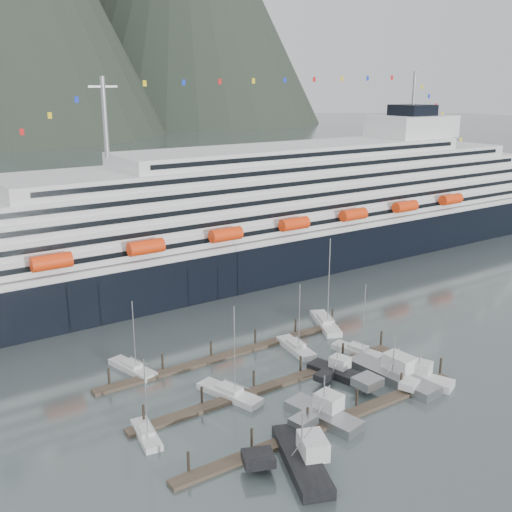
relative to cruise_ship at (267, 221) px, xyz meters
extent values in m
plane|color=#4C5A5A|center=(-30.03, -54.94, -12.04)|extent=(1600.00, 1600.00, 0.00)
cube|color=black|center=(-5.03, 0.06, -8.04)|extent=(210.00, 28.00, 12.00)
cube|color=silver|center=(-5.03, 0.06, -1.54)|extent=(205.80, 27.44, 1.50)
cube|color=silver|center=(-0.03, 0.06, 1.06)|extent=(185.00, 26.00, 3.20)
cube|color=black|center=(-0.03, -12.99, 1.22)|extent=(175.75, 0.20, 1.00)
cube|color=silver|center=(1.97, 0.06, 4.26)|extent=(180.00, 25.00, 3.20)
cube|color=black|center=(1.97, -12.49, 4.42)|extent=(171.00, 0.20, 1.00)
cube|color=silver|center=(3.97, 0.06, 7.46)|extent=(172.00, 24.00, 3.20)
cube|color=black|center=(3.97, -11.99, 7.62)|extent=(163.40, 0.20, 1.00)
cube|color=silver|center=(5.97, 0.06, 10.66)|extent=(160.00, 23.00, 3.20)
cube|color=black|center=(5.97, -11.49, 10.82)|extent=(152.00, 0.20, 1.00)
cube|color=silver|center=(7.97, 0.06, 13.76)|extent=(140.00, 22.00, 3.00)
cube|color=black|center=(7.97, -10.99, 13.91)|extent=(133.00, 0.20, 1.00)
cube|color=silver|center=(9.97, 0.06, 16.76)|extent=(95.00, 20.00, 3.00)
cube|color=black|center=(9.97, -9.99, 16.91)|extent=(90.25, 0.20, 1.00)
cube|color=silver|center=(49.97, 0.06, 21.26)|extent=(22.00, 16.00, 6.00)
cube|color=black|center=(49.97, 0.06, 25.76)|extent=(10.00, 10.00, 3.00)
cylinder|color=gray|center=(-40.03, 0.06, 26.26)|extent=(1.00, 1.00, 16.00)
cylinder|color=gray|center=(49.97, 0.06, 31.26)|extent=(0.80, 0.80, 10.00)
cylinder|color=#FD390D|center=(-57.03, -14.94, 2.46)|extent=(7.00, 2.80, 2.80)
cylinder|color=#FD390D|center=(-39.03, -14.94, 2.46)|extent=(7.00, 2.80, 2.80)
cylinder|color=#FD390D|center=(-21.03, -14.94, 2.46)|extent=(7.00, 2.80, 2.80)
cylinder|color=#FD390D|center=(-3.03, -14.94, 2.46)|extent=(7.00, 2.80, 2.80)
cylinder|color=#FD390D|center=(14.97, -14.94, 2.46)|extent=(7.00, 2.80, 2.80)
cylinder|color=#FD390D|center=(32.97, -14.94, 2.46)|extent=(7.00, 2.80, 2.80)
cylinder|color=#FD390D|center=(50.97, -14.94, 2.46)|extent=(7.00, 2.80, 2.80)
cube|color=#43352B|center=(-35.03, -64.94, -11.79)|extent=(48.00, 2.00, 0.50)
cylinder|color=black|center=(-56.03, -63.84, -10.64)|extent=(0.36, 0.36, 3.20)
cylinder|color=black|center=(-47.03, -63.84, -10.64)|extent=(0.36, 0.36, 3.20)
cylinder|color=black|center=(-38.03, -63.84, -10.64)|extent=(0.36, 0.36, 3.20)
cylinder|color=black|center=(-29.03, -63.84, -10.64)|extent=(0.36, 0.36, 3.20)
cylinder|color=black|center=(-20.03, -63.84, -10.64)|extent=(0.36, 0.36, 3.20)
cylinder|color=black|center=(-11.03, -63.84, -10.64)|extent=(0.36, 0.36, 3.20)
cube|color=#43352B|center=(-35.03, -51.94, -11.79)|extent=(48.00, 2.00, 0.50)
cylinder|color=black|center=(-56.03, -50.84, -10.64)|extent=(0.36, 0.36, 3.20)
cylinder|color=black|center=(-47.03, -50.84, -10.64)|extent=(0.36, 0.36, 3.20)
cylinder|color=black|center=(-38.03, -50.84, -10.64)|extent=(0.36, 0.36, 3.20)
cylinder|color=black|center=(-29.03, -50.84, -10.64)|extent=(0.36, 0.36, 3.20)
cylinder|color=black|center=(-20.03, -50.84, -10.64)|extent=(0.36, 0.36, 3.20)
cylinder|color=black|center=(-11.03, -50.84, -10.64)|extent=(0.36, 0.36, 3.20)
cube|color=#43352B|center=(-35.03, -38.94, -11.79)|extent=(48.00, 2.00, 0.50)
cylinder|color=black|center=(-56.03, -37.84, -10.64)|extent=(0.36, 0.36, 3.20)
cylinder|color=black|center=(-47.03, -37.84, -10.64)|extent=(0.36, 0.36, 3.20)
cylinder|color=black|center=(-38.03, -37.84, -10.64)|extent=(0.36, 0.36, 3.20)
cylinder|color=black|center=(-29.03, -37.84, -10.64)|extent=(0.36, 0.36, 3.20)
cylinder|color=black|center=(-20.03, -37.84, -10.64)|extent=(0.36, 0.36, 3.20)
cylinder|color=black|center=(-11.03, -37.84, -10.64)|extent=(0.36, 0.36, 3.20)
cube|color=#BDBDBD|center=(-57.03, -53.87, -11.79)|extent=(3.40, 8.12, 1.23)
cube|color=#BDBDBD|center=(-57.03, -53.87, -11.03)|extent=(2.13, 2.98, 0.70)
cylinder|color=gray|center=(-57.14, -54.65, -5.85)|extent=(0.14, 0.14, 10.80)
cube|color=#BDBDBD|center=(-42.39, -50.85, -11.79)|extent=(5.97, 11.18, 1.52)
cube|color=#BDBDBD|center=(-42.39, -50.85, -10.79)|extent=(3.21, 4.27, 0.87)
cylinder|color=gray|center=(-42.06, -51.88, -4.26)|extent=(0.17, 0.17, 13.60)
cube|color=#BDBDBD|center=(-51.05, -34.94, -11.79)|extent=(4.85, 10.18, 1.38)
cube|color=#BDBDBD|center=(-51.05, -34.94, -10.91)|extent=(2.74, 3.82, 0.79)
cylinder|color=gray|center=(-50.82, -35.90, -5.47)|extent=(0.16, 0.16, 11.36)
cube|color=#BDBDBD|center=(-24.31, -43.52, -11.79)|extent=(4.15, 9.95, 1.50)
cube|color=#BDBDBD|center=(-24.31, -43.52, -10.81)|extent=(2.61, 3.65, 0.86)
cylinder|color=gray|center=(-24.45, -44.47, -5.35)|extent=(0.17, 0.17, 11.45)
cube|color=#BDBDBD|center=(-12.83, -37.96, -11.79)|extent=(7.51, 12.14, 1.59)
cube|color=#BDBDBD|center=(-12.83, -37.96, -10.73)|extent=(3.77, 4.75, 0.91)
cylinder|color=gray|center=(-13.31, -39.06, -2.74)|extent=(0.18, 0.18, 16.56)
cube|color=#BDBDBD|center=(-16.38, -50.60, -11.79)|extent=(5.05, 9.57, 1.43)
cube|color=#BDBDBD|center=(-16.38, -50.60, -10.86)|extent=(2.84, 3.65, 0.82)
cylinder|color=gray|center=(-16.13, -51.48, -5.15)|extent=(0.16, 0.16, 11.95)
cube|color=black|center=(-43.82, -69.94, -11.69)|extent=(8.81, 14.62, 2.18)
cube|color=black|center=(-48.84, -67.98, -10.30)|extent=(4.59, 4.25, 1.31)
cube|color=#BDBDBD|center=(-42.50, -70.46, -9.53)|extent=(4.39, 5.07, 2.40)
cube|color=black|center=(-42.50, -70.46, -8.66)|extent=(4.08, 4.73, 0.54)
cylinder|color=gray|center=(-43.82, -69.94, -7.68)|extent=(0.17, 0.17, 5.45)
cube|color=gray|center=(-34.98, -63.55, -11.69)|extent=(5.91, 11.88, 2.07)
cube|color=gray|center=(-39.21, -64.41, -10.39)|extent=(3.94, 3.15, 1.24)
cube|color=#BDBDBD|center=(-33.86, -63.32, -9.66)|extent=(3.51, 3.92, 2.27)
cube|color=black|center=(-33.86, -63.32, -8.83)|extent=(3.27, 3.65, 0.52)
cylinder|color=gray|center=(-34.98, -63.55, -7.90)|extent=(0.17, 0.17, 5.17)
cube|color=gray|center=(-18.60, -60.76, -11.69)|extent=(5.48, 15.96, 2.24)
cube|color=gray|center=(-24.52, -61.32, -10.25)|extent=(4.11, 3.79, 1.34)
cube|color=#BDBDBD|center=(-17.04, -60.61, -9.47)|extent=(3.56, 4.97, 2.46)
cube|color=black|center=(-17.04, -60.61, -8.57)|extent=(3.31, 4.64, 0.56)
cylinder|color=gray|center=(-18.60, -60.76, -7.57)|extent=(0.18, 0.18, 5.59)
cube|color=#BDBDBD|center=(-15.64, -63.32, -11.69)|extent=(7.15, 11.13, 1.79)
cube|color=#BDBDBD|center=(-19.40, -64.91, -10.61)|extent=(3.72, 3.36, 1.07)
cube|color=#BDBDBD|center=(-14.66, -62.91, -9.98)|extent=(3.56, 3.94, 1.97)
cube|color=black|center=(-14.66, -62.91, -9.27)|extent=(3.31, 3.67, 0.45)
cylinder|color=gray|center=(-15.64, -63.32, -8.46)|extent=(0.14, 0.14, 4.47)
cube|color=black|center=(-24.79, -54.70, -11.69)|extent=(5.56, 9.94, 1.72)
cube|color=black|center=(-28.25, -55.69, -10.66)|extent=(3.38, 2.80, 1.03)
cube|color=#BDBDBD|center=(-23.88, -54.44, -10.06)|extent=(3.09, 3.39, 1.89)
cube|color=black|center=(-23.88, -54.44, -9.38)|extent=(2.87, 3.16, 0.43)
cylinder|color=gray|center=(-24.79, -54.70, -8.60)|extent=(0.14, 0.14, 4.30)
camera|label=1|loc=(-83.63, -119.13, 32.51)|focal=42.00mm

